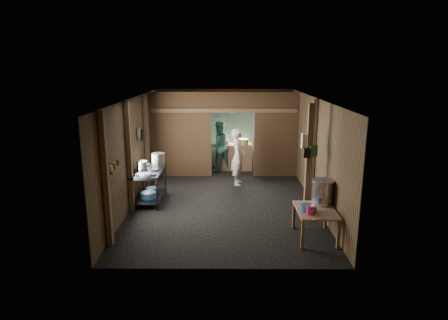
{
  "coord_description": "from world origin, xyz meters",
  "views": [
    {
      "loc": [
        0.05,
        -9.47,
        3.4
      ],
      "look_at": [
        0.0,
        -0.2,
        1.1
      ],
      "focal_mm": 31.07,
      "sensor_mm": 36.0,
      "label": 1
    }
  ],
  "objects_px": {
    "pink_bucket": "(310,210)",
    "yellow_tub": "(243,142)",
    "cook": "(238,157)",
    "gas_range": "(149,186)",
    "prep_table": "(315,224)",
    "stove_pot_large": "(158,160)",
    "stock_pot": "(322,192)"
  },
  "relations": [
    {
      "from": "pink_bucket",
      "to": "cook",
      "type": "distance_m",
      "value": 4.06
    },
    {
      "from": "cook",
      "to": "yellow_tub",
      "type": "bearing_deg",
      "value": -3.42
    },
    {
      "from": "gas_range",
      "to": "prep_table",
      "type": "bearing_deg",
      "value": -29.3
    },
    {
      "from": "gas_range",
      "to": "prep_table",
      "type": "height_order",
      "value": "gas_range"
    },
    {
      "from": "cook",
      "to": "stock_pot",
      "type": "bearing_deg",
      "value": -148.99
    },
    {
      "from": "stock_pot",
      "to": "gas_range",
      "type": "bearing_deg",
      "value": 155.84
    },
    {
      "from": "stock_pot",
      "to": "cook",
      "type": "distance_m",
      "value": 3.66
    },
    {
      "from": "stove_pot_large",
      "to": "pink_bucket",
      "type": "distance_m",
      "value": 4.39
    },
    {
      "from": "stock_pot",
      "to": "pink_bucket",
      "type": "distance_m",
      "value": 0.71
    },
    {
      "from": "pink_bucket",
      "to": "cook",
      "type": "height_order",
      "value": "cook"
    },
    {
      "from": "yellow_tub",
      "to": "pink_bucket",
      "type": "bearing_deg",
      "value": -79.22
    },
    {
      "from": "stove_pot_large",
      "to": "cook",
      "type": "height_order",
      "value": "cook"
    },
    {
      "from": "stock_pot",
      "to": "pink_bucket",
      "type": "xyz_separation_m",
      "value": [
        -0.37,
        -0.58,
        -0.16
      ]
    },
    {
      "from": "stove_pot_large",
      "to": "stock_pot",
      "type": "bearing_deg",
      "value": -30.68
    },
    {
      "from": "pink_bucket",
      "to": "yellow_tub",
      "type": "distance_m",
      "value": 5.57
    },
    {
      "from": "stove_pot_large",
      "to": "stock_pot",
      "type": "height_order",
      "value": "stove_pot_large"
    },
    {
      "from": "gas_range",
      "to": "pink_bucket",
      "type": "bearing_deg",
      "value": -33.41
    },
    {
      "from": "gas_range",
      "to": "pink_bucket",
      "type": "xyz_separation_m",
      "value": [
        3.54,
        -2.33,
        0.28
      ]
    },
    {
      "from": "stove_pot_large",
      "to": "gas_range",
      "type": "bearing_deg",
      "value": -110.1
    },
    {
      "from": "stove_pot_large",
      "to": "prep_table",
      "type": "bearing_deg",
      "value": -35.73
    },
    {
      "from": "cook",
      "to": "pink_bucket",
      "type": "bearing_deg",
      "value": -157.36
    },
    {
      "from": "pink_bucket",
      "to": "yellow_tub",
      "type": "height_order",
      "value": "yellow_tub"
    },
    {
      "from": "prep_table",
      "to": "gas_range",
      "type": "bearing_deg",
      "value": 150.7
    },
    {
      "from": "stove_pot_large",
      "to": "stock_pot",
      "type": "distance_m",
      "value": 4.35
    },
    {
      "from": "gas_range",
      "to": "pink_bucket",
      "type": "relative_size",
      "value": 8.37
    },
    {
      "from": "gas_range",
      "to": "stove_pot_large",
      "type": "xyz_separation_m",
      "value": [
        0.17,
        0.46,
        0.57
      ]
    },
    {
      "from": "stove_pot_large",
      "to": "pink_bucket",
      "type": "xyz_separation_m",
      "value": [
        3.37,
        -2.8,
        -0.29
      ]
    },
    {
      "from": "pink_bucket",
      "to": "cook",
      "type": "relative_size",
      "value": 0.1
    },
    {
      "from": "prep_table",
      "to": "stove_pot_large",
      "type": "xyz_separation_m",
      "value": [
        -3.54,
        2.55,
        0.68
      ]
    },
    {
      "from": "stove_pot_large",
      "to": "yellow_tub",
      "type": "relative_size",
      "value": 1.08
    },
    {
      "from": "pink_bucket",
      "to": "prep_table",
      "type": "bearing_deg",
      "value": 55.61
    },
    {
      "from": "stock_pot",
      "to": "prep_table",
      "type": "bearing_deg",
      "value": -120.82
    }
  ]
}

